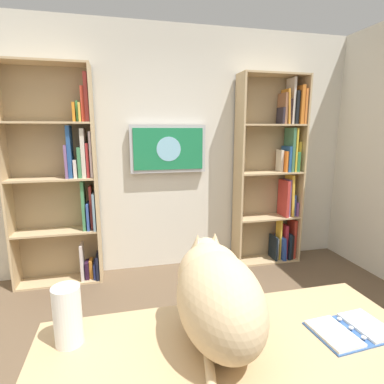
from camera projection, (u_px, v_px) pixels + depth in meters
The scene contains 8 objects.
wall_back at pixel (166, 152), 3.47m from camera, with size 4.52×0.06×2.70m, color silver.
bookshelf_left at pixel (277, 174), 3.65m from camera, with size 0.80×0.28×2.20m.
bookshelf_right at pixel (63, 179), 3.11m from camera, with size 0.86×0.28×2.22m.
wall_mounted_tv at pixel (168, 149), 3.38m from camera, with size 0.84×0.07×0.52m.
desk at pixel (236, 372), 1.23m from camera, with size 1.60×0.68×0.74m.
cat at pixel (216, 293), 1.24m from camera, with size 0.33×0.71×0.40m.
open_binder at pixel (351, 330), 1.32m from camera, with size 0.35×0.24×0.02m.
paper_towel_roll at pixel (68, 316), 1.22m from camera, with size 0.11×0.11×0.25m, color white.
Camera 1 is at (0.52, 1.23, 1.58)m, focal length 28.65 mm.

